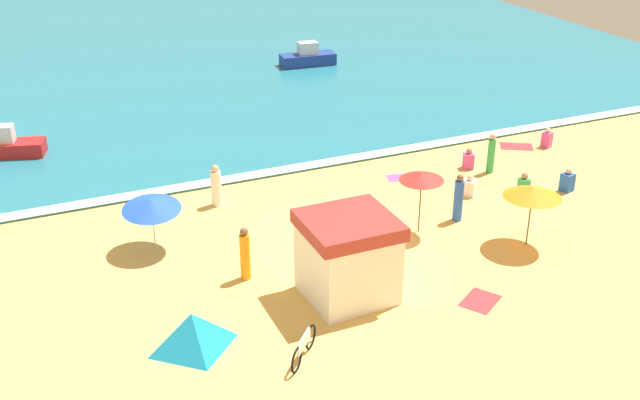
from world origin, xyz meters
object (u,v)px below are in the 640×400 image
at_px(beachgoer_1, 458,199).
at_px(small_boat_0, 0,146).
at_px(beachgoer_4, 468,160).
at_px(beachgoer_5, 524,186).
at_px(beachgoer_8, 469,187).
at_px(beach_umbrella_2, 422,176).
at_px(beachgoer_3, 245,254).
at_px(lifeguard_cabana, 348,257).
at_px(beachgoer_0, 567,181).
at_px(parked_bicycle, 304,347).
at_px(small_boat_1, 308,57).
at_px(beachgoer_10, 216,187).
at_px(beachgoer_2, 491,154).
at_px(beachgoer_9, 547,139).
at_px(beach_tent, 192,330).
at_px(beach_umbrella_4, 533,192).
at_px(beach_umbrella_3, 151,205).

bearing_deg(beachgoer_1, small_boat_0, 138.77).
relative_size(beachgoer_4, beachgoer_5, 0.92).
bearing_deg(beachgoer_8, beach_umbrella_2, -151.37).
bearing_deg(beachgoer_3, beachgoer_8, 13.44).
distance_m(lifeguard_cabana, beachgoer_3, 3.41).
relative_size(beach_umbrella_2, beachgoer_0, 2.39).
bearing_deg(parked_bicycle, beachgoer_4, 39.08).
relative_size(small_boat_0, small_boat_1, 1.14).
height_order(beachgoer_8, beachgoer_10, beachgoer_10).
bearing_deg(beach_umbrella_2, beachgoer_2, 32.07).
relative_size(beachgoer_9, small_boat_1, 0.27).
xyz_separation_m(beachgoer_1, small_boat_0, (-15.02, 13.16, -0.31)).
bearing_deg(beachgoer_3, small_boat_0, 115.22).
xyz_separation_m(beach_umbrella_2, beachgoer_10, (-5.98, 4.99, -1.39)).
height_order(beachgoer_0, beachgoer_4, beachgoer_0).
distance_m(beach_tent, beachgoer_4, 15.97).
relative_size(beachgoer_2, beachgoer_9, 1.88).
bearing_deg(beachgoer_4, parked_bicycle, -140.92).
relative_size(beachgoer_8, small_boat_1, 0.26).
xyz_separation_m(beachgoer_2, small_boat_0, (-18.70, 9.96, -0.28)).
relative_size(beachgoer_0, beachgoer_10, 0.59).
xyz_separation_m(beachgoer_10, small_boat_0, (-7.28, 8.38, -0.21)).
bearing_deg(beach_umbrella_2, beach_umbrella_4, -38.62).
bearing_deg(lifeguard_cabana, beachgoer_8, 31.61).
xyz_separation_m(beach_umbrella_3, parked_bicycle, (2.32, -7.69, -1.31)).
distance_m(parked_bicycle, beachgoer_0, 14.94).
bearing_deg(beach_umbrella_4, beachgoer_0, 35.13).
xyz_separation_m(beach_umbrella_2, beachgoer_2, (5.44, 3.41, -1.32)).
bearing_deg(small_boat_0, beachgoer_0, -31.96).
bearing_deg(small_boat_1, beachgoer_1, -98.00).
xyz_separation_m(beachgoer_9, beachgoer_10, (-15.46, 0.21, 0.38)).
distance_m(beach_umbrella_4, beachgoer_4, 6.95).
bearing_deg(parked_bicycle, beach_umbrella_3, 106.77).
bearing_deg(small_boat_0, beach_tent, -76.45).
relative_size(beach_umbrella_4, beachgoer_0, 2.75).
xyz_separation_m(beach_umbrella_3, beachgoer_0, (16.08, -1.90, -1.27)).
height_order(beach_umbrella_4, beachgoer_0, beach_umbrella_4).
bearing_deg(small_boat_0, beach_umbrella_3, -68.19).
relative_size(parked_bicycle, beachgoer_1, 0.75).
relative_size(beach_tent, beachgoer_2, 1.10).
xyz_separation_m(beach_umbrella_4, small_boat_0, (-16.20, 15.71, -1.46)).
distance_m(beachgoer_1, beachgoer_10, 9.09).
xyz_separation_m(beach_umbrella_4, beachgoer_3, (-9.64, 1.78, -1.15)).
distance_m(beach_tent, small_boat_1, 28.48).
bearing_deg(beach_umbrella_4, beachgoer_5, 54.62).
bearing_deg(beachgoer_10, beachgoer_8, -18.64).
distance_m(beachgoer_3, beachgoer_4, 12.48).
height_order(parked_bicycle, beachgoer_5, beachgoer_5).
height_order(beachgoer_3, beachgoer_10, beachgoer_3).
xyz_separation_m(beachgoer_4, small_boat_1, (-0.12, 17.26, 0.18)).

